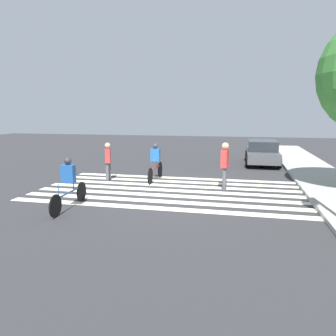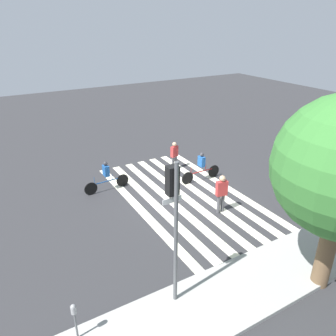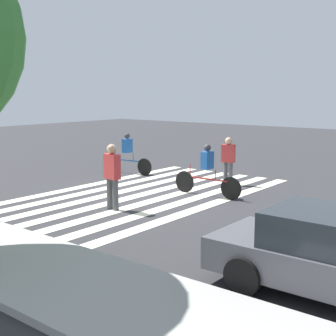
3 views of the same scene
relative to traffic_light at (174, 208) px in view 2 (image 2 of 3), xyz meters
The scene contains 9 objects.
ground_plane 7.47m from the traffic_light, 125.69° to the right, with size 60.00×60.00×0.00m, color #2D2D30.
sidewalk_curb 5.16m from the traffic_light, 168.03° to the left, with size 36.00×2.50×0.14m.
crosswalk_stripes 7.47m from the traffic_light, 125.69° to the right, with size 5.32×10.00×0.01m.
traffic_light is the anchor object (origin of this frame).
parking_meter 3.82m from the traffic_light, ahead, with size 0.15×0.15×1.35m.
pedestrian_adult_blue_shirt 10.20m from the traffic_light, 121.44° to the right, with size 0.51×0.35×1.68m.
pedestrian_adult_yellow_jacket 6.09m from the traffic_light, 143.62° to the right, with size 0.54×0.32×1.84m.
cyclist_mid_street 8.90m from the traffic_light, 131.25° to the right, with size 2.45×0.40×1.65m.
cyclist_near_curb 8.34m from the traffic_light, 95.76° to the right, with size 2.42×0.41×1.63m.
Camera 2 is at (7.91, 12.01, 8.09)m, focal length 35.00 mm.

